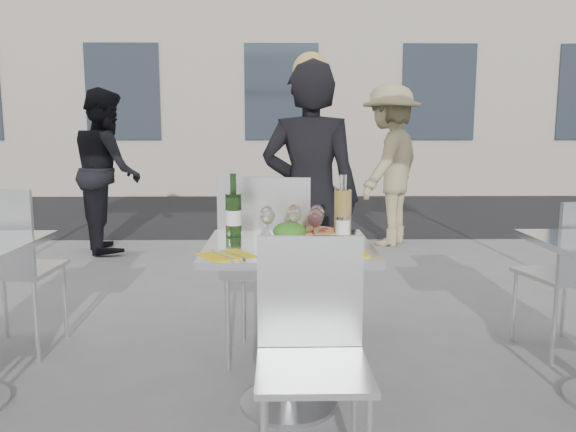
{
  "coord_description": "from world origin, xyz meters",
  "views": [
    {
      "loc": [
        -0.04,
        -2.4,
        1.23
      ],
      "look_at": [
        0.0,
        0.15,
        0.85
      ],
      "focal_mm": 35.0,
      "sensor_mm": 36.0,
      "label": 1
    }
  ],
  "objects_px": {
    "wineglass_red_b": "(317,215)",
    "side_chair_lfar": "(6,258)",
    "salad_plate": "(290,233)",
    "pedestrian_b": "(390,165)",
    "woman_diner": "(310,199)",
    "wineglass_white_b": "(294,215)",
    "main_table": "(289,291)",
    "carafe": "(343,212)",
    "chair_far": "(268,255)",
    "pedestrian_a": "(107,170)",
    "wineglass_white_a": "(267,216)",
    "pizza_near": "(300,247)",
    "chair_near": "(312,338)",
    "wine_bottle": "(234,212)",
    "napkin_right": "(344,252)",
    "napkin_left": "(226,255)",
    "wineglass_red_a": "(315,219)",
    "sugar_shaker": "(343,228)",
    "side_chair_rfar": "(575,264)",
    "pizza_far": "(309,233)"
  },
  "relations": [
    {
      "from": "salad_plate",
      "to": "wineglass_white_a",
      "type": "relative_size",
      "value": 1.4
    },
    {
      "from": "wineglass_red_b",
      "to": "napkin_left",
      "type": "xyz_separation_m",
      "value": [
        -0.38,
        -0.35,
        -0.11
      ]
    },
    {
      "from": "pedestrian_a",
      "to": "sugar_shaker",
      "type": "height_order",
      "value": "pedestrian_a"
    },
    {
      "from": "chair_far",
      "to": "carafe",
      "type": "bearing_deg",
      "value": 147.98
    },
    {
      "from": "woman_diner",
      "to": "wineglass_white_a",
      "type": "distance_m",
      "value": 0.95
    },
    {
      "from": "pedestrian_b",
      "to": "wine_bottle",
      "type": "xyz_separation_m",
      "value": [
        -1.42,
        -3.56,
        -0.01
      ]
    },
    {
      "from": "wineglass_white_b",
      "to": "napkin_left",
      "type": "distance_m",
      "value": 0.46
    },
    {
      "from": "woman_diner",
      "to": "napkin_right",
      "type": "xyz_separation_m",
      "value": [
        0.07,
        -1.19,
        -0.07
      ]
    },
    {
      "from": "pedestrian_b",
      "to": "salad_plate",
      "type": "xyz_separation_m",
      "value": [
        -1.16,
        -3.67,
        -0.09
      ]
    },
    {
      "from": "pedestrian_a",
      "to": "salad_plate",
      "type": "xyz_separation_m",
      "value": [
        1.84,
        -3.41,
        -0.06
      ]
    },
    {
      "from": "chair_far",
      "to": "pedestrian_b",
      "type": "xyz_separation_m",
      "value": [
        1.27,
        3.28,
        0.28
      ]
    },
    {
      "from": "woman_diner",
      "to": "wineglass_red_a",
      "type": "relative_size",
      "value": 10.49
    },
    {
      "from": "side_chair_rfar",
      "to": "sugar_shaker",
      "type": "distance_m",
      "value": 1.43
    },
    {
      "from": "carafe",
      "to": "napkin_left",
      "type": "bearing_deg",
      "value": -142.23
    },
    {
      "from": "wine_bottle",
      "to": "wineglass_red_b",
      "type": "height_order",
      "value": "wine_bottle"
    },
    {
      "from": "pedestrian_a",
      "to": "wine_bottle",
      "type": "xyz_separation_m",
      "value": [
        1.58,
        -3.3,
        0.02
      ]
    },
    {
      "from": "main_table",
      "to": "napkin_right",
      "type": "xyz_separation_m",
      "value": [
        0.22,
        -0.19,
        0.21
      ]
    },
    {
      "from": "chair_near",
      "to": "sugar_shaker",
      "type": "bearing_deg",
      "value": 73.56
    },
    {
      "from": "woman_diner",
      "to": "wineglass_white_b",
      "type": "relative_size",
      "value": 10.49
    },
    {
      "from": "wine_bottle",
      "to": "napkin_right",
      "type": "bearing_deg",
      "value": -37.72
    },
    {
      "from": "main_table",
      "to": "salad_plate",
      "type": "relative_size",
      "value": 3.41
    },
    {
      "from": "main_table",
      "to": "carafe",
      "type": "xyz_separation_m",
      "value": [
        0.25,
        0.15,
        0.33
      ]
    },
    {
      "from": "main_table",
      "to": "sugar_shaker",
      "type": "bearing_deg",
      "value": 20.97
    },
    {
      "from": "wineglass_red_b",
      "to": "pedestrian_a",
      "type": "bearing_deg",
      "value": 120.35
    },
    {
      "from": "sugar_shaker",
      "to": "wineglass_red_a",
      "type": "height_order",
      "value": "wineglass_red_a"
    },
    {
      "from": "pizza_near",
      "to": "wineglass_white_a",
      "type": "relative_size",
      "value": 2.28
    },
    {
      "from": "pizza_near",
      "to": "wineglass_white_a",
      "type": "xyz_separation_m",
      "value": [
        -0.14,
        0.21,
        0.1
      ]
    },
    {
      "from": "salad_plate",
      "to": "pedestrian_b",
      "type": "bearing_deg",
      "value": 72.41
    },
    {
      "from": "woman_diner",
      "to": "wineglass_white_a",
      "type": "height_order",
      "value": "woman_diner"
    },
    {
      "from": "pizza_near",
      "to": "napkin_right",
      "type": "xyz_separation_m",
      "value": [
        0.18,
        -0.06,
        -0.01
      ]
    },
    {
      "from": "chair_near",
      "to": "wineglass_white_a",
      "type": "xyz_separation_m",
      "value": [
        -0.17,
        0.58,
        0.35
      ]
    },
    {
      "from": "pedestrian_a",
      "to": "pizza_near",
      "type": "height_order",
      "value": "pedestrian_a"
    },
    {
      "from": "wineglass_red_b",
      "to": "side_chair_lfar",
      "type": "bearing_deg",
      "value": 163.71
    },
    {
      "from": "chair_far",
      "to": "napkin_right",
      "type": "relative_size",
      "value": 5.07
    },
    {
      "from": "main_table",
      "to": "side_chair_lfar",
      "type": "bearing_deg",
      "value": 158.68
    },
    {
      "from": "woman_diner",
      "to": "carafe",
      "type": "height_order",
      "value": "woman_diner"
    },
    {
      "from": "chair_near",
      "to": "wine_bottle",
      "type": "relative_size",
      "value": 2.91
    },
    {
      "from": "chair_far",
      "to": "side_chair_lfar",
      "type": "xyz_separation_m",
      "value": [
        -1.42,
        0.14,
        -0.04
      ]
    },
    {
      "from": "chair_far",
      "to": "wine_bottle",
      "type": "height_order",
      "value": "wine_bottle"
    },
    {
      "from": "pizza_near",
      "to": "wine_bottle",
      "type": "bearing_deg",
      "value": 134.33
    },
    {
      "from": "wineglass_red_b",
      "to": "main_table",
      "type": "bearing_deg",
      "value": -139.72
    },
    {
      "from": "salad_plate",
      "to": "wineglass_red_a",
      "type": "height_order",
      "value": "wineglass_red_a"
    },
    {
      "from": "wineglass_white_b",
      "to": "chair_far",
      "type": "bearing_deg",
      "value": 110.73
    },
    {
      "from": "pedestrian_b",
      "to": "wineglass_red_a",
      "type": "distance_m",
      "value": 3.88
    },
    {
      "from": "chair_far",
      "to": "salad_plate",
      "type": "xyz_separation_m",
      "value": [
        0.11,
        -0.39,
        0.18
      ]
    },
    {
      "from": "side_chair_rfar",
      "to": "pizza_far",
      "type": "relative_size",
      "value": 2.83
    },
    {
      "from": "chair_near",
      "to": "side_chair_lfar",
      "type": "height_order",
      "value": "side_chair_lfar"
    },
    {
      "from": "side_chair_lfar",
      "to": "main_table",
      "type": "bearing_deg",
      "value": 161.07
    },
    {
      "from": "chair_near",
      "to": "wineglass_red_a",
      "type": "xyz_separation_m",
      "value": [
        0.04,
        0.5,
        0.35
      ]
    },
    {
      "from": "side_chair_lfar",
      "to": "wineglass_red_a",
      "type": "distance_m",
      "value": 1.77
    }
  ]
}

